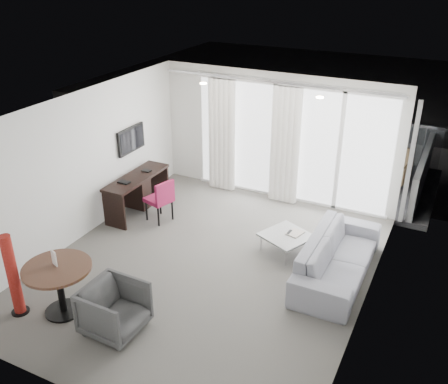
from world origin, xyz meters
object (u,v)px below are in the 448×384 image
at_px(round_table, 60,290).
at_px(tub_armchair, 114,309).
at_px(coffee_table, 286,243).
at_px(rattan_chair_a, 351,169).
at_px(desk_chair, 159,200).
at_px(red_lamp, 13,275).
at_px(desk, 138,194).
at_px(rattan_chair_b, 394,169).
at_px(sofa, 338,257).

relative_size(round_table, tub_armchair, 1.24).
relative_size(coffee_table, rattan_chair_a, 0.94).
distance_m(desk_chair, red_lamp, 3.22).
distance_m(tub_armchair, coffee_table, 3.22).
height_order(desk_chair, coffee_table, desk_chair).
bearing_deg(tub_armchair, coffee_table, -24.12).
xyz_separation_m(tub_armchair, coffee_table, (1.39, 2.90, -0.19)).
relative_size(tub_armchair, rattan_chair_a, 0.99).
bearing_deg(red_lamp, desk, 94.73).
bearing_deg(desk, rattan_chair_b, 37.72).
distance_m(sofa, rattan_chair_b, 3.78).
distance_m(desk, rattan_chair_a, 4.64).
distance_m(desk, coffee_table, 3.15).
bearing_deg(red_lamp, sofa, 37.18).
relative_size(rattan_chair_a, rattan_chair_b, 0.90).
relative_size(round_table, rattan_chair_a, 1.22).
height_order(red_lamp, rattan_chair_a, red_lamp).
xyz_separation_m(desk, tub_armchair, (1.75, -3.02, -0.02)).
bearing_deg(sofa, tub_armchair, 137.74).
relative_size(red_lamp, rattan_chair_a, 1.62).
bearing_deg(red_lamp, tub_armchair, 11.88).
bearing_deg(sofa, rattan_chair_a, 10.22).
distance_m(red_lamp, tub_armchair, 1.53).
bearing_deg(sofa, desk_chair, 85.14).
bearing_deg(rattan_chair_b, coffee_table, -99.14).
bearing_deg(round_table, rattan_chair_a, 66.60).
bearing_deg(round_table, desk, 105.23).
distance_m(round_table, red_lamp, 0.67).
xyz_separation_m(round_table, coffee_table, (2.31, 2.92, -0.22)).
bearing_deg(round_table, rattan_chair_b, 61.27).
xyz_separation_m(desk, rattan_chair_a, (3.47, 3.07, 0.02)).
relative_size(round_table, red_lamp, 0.75).
relative_size(desk, rattan_chair_b, 1.83).
bearing_deg(coffee_table, red_lamp, -131.73).
bearing_deg(rattan_chair_b, red_lamp, -111.43).
bearing_deg(rattan_chair_a, sofa, -84.70).
xyz_separation_m(desk_chair, tub_armchair, (1.17, -2.89, -0.07)).
xyz_separation_m(desk_chair, rattan_chair_a, (2.90, 3.19, -0.04)).
height_order(desk_chair, sofa, desk_chair).
relative_size(desk_chair, sofa, 0.37).
bearing_deg(coffee_table, tub_armchair, -115.63).
height_order(desk, tub_armchair, desk).
distance_m(desk_chair, tub_armchair, 3.12).
relative_size(coffee_table, rattan_chair_b, 0.84).
xyz_separation_m(desk, rattan_chair_b, (4.33, 3.35, 0.06)).
bearing_deg(desk, sofa, -5.88).
distance_m(desk, desk_chair, 0.59).
bearing_deg(rattan_chair_b, tub_armchair, -102.24).
bearing_deg(round_table, tub_armchair, 1.49).
xyz_separation_m(desk_chair, coffee_table, (2.56, 0.01, -0.26)).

